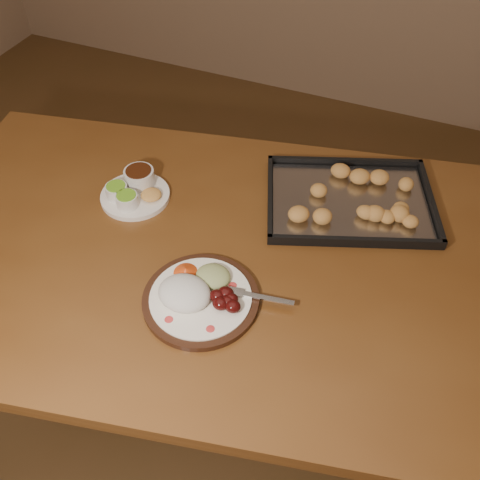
% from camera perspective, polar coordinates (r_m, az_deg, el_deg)
% --- Properties ---
extents(ground, '(4.00, 4.00, 0.00)m').
position_cam_1_polar(ground, '(1.93, -10.10, -15.18)').
color(ground, brown).
rests_on(ground, ground).
extents(dining_table, '(1.65, 1.18, 0.75)m').
position_cam_1_polar(dining_table, '(1.34, -2.73, -3.91)').
color(dining_table, brown).
rests_on(dining_table, ground).
extents(dinner_plate, '(0.32, 0.25, 0.06)m').
position_cam_1_polar(dinner_plate, '(1.16, -4.44, -5.86)').
color(dinner_plate, black).
rests_on(dinner_plate, dining_table).
extents(condiment_saucer, '(0.18, 0.18, 0.06)m').
position_cam_1_polar(condiment_saucer, '(1.41, -11.20, 5.24)').
color(condiment_saucer, white).
rests_on(condiment_saucer, dining_table).
extents(baking_tray, '(0.50, 0.43, 0.04)m').
position_cam_1_polar(baking_tray, '(1.39, 11.61, 4.28)').
color(baking_tray, black).
rests_on(baking_tray, dining_table).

